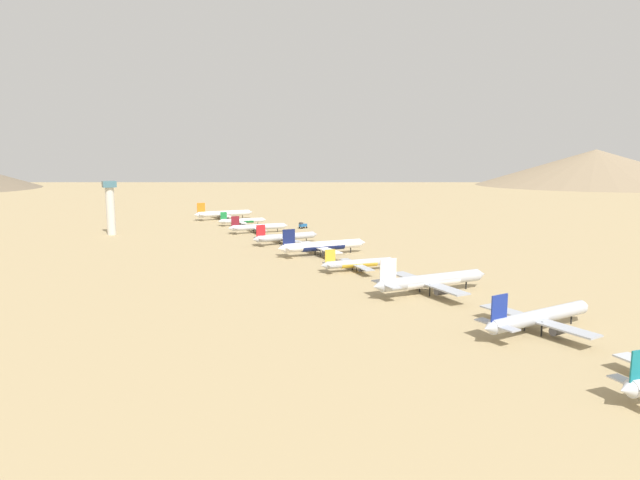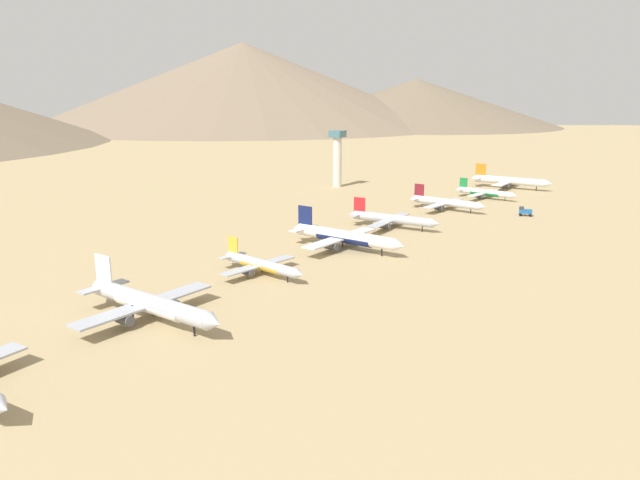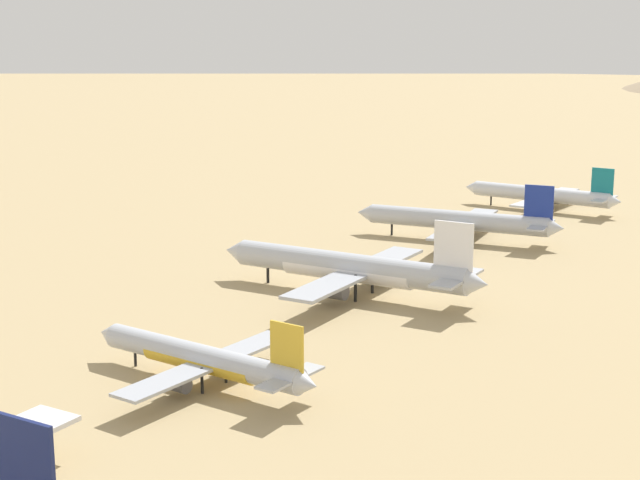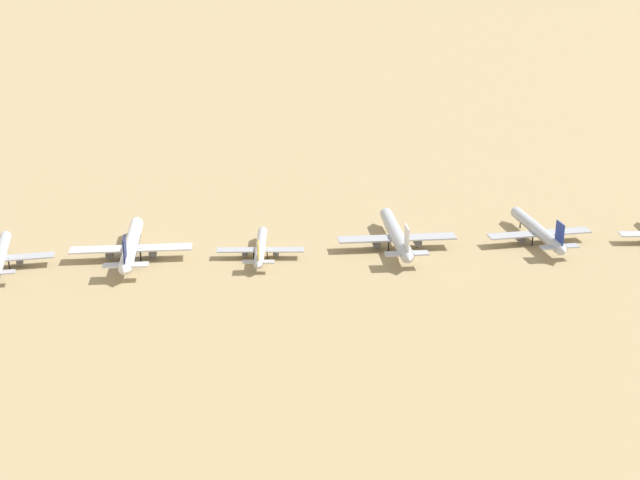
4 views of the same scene
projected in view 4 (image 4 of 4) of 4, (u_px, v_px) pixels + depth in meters
ground_plane at (133, 261)px, 283.90m from camera, size 1940.09×1940.09×0.00m
parked_jet_1 at (538, 231)px, 296.72m from camera, size 40.42×32.82×11.66m
parked_jet_2 at (396, 235)px, 292.18m from camera, size 44.37×36.03×12.80m
parked_jet_3 at (261, 248)px, 285.47m from camera, size 31.98×26.11×9.23m
parked_jet_4 at (131, 245)px, 283.96m from camera, size 44.07×35.80×12.71m
parked_jet_5 at (0, 256)px, 277.72m from camera, size 37.40×30.38×10.79m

